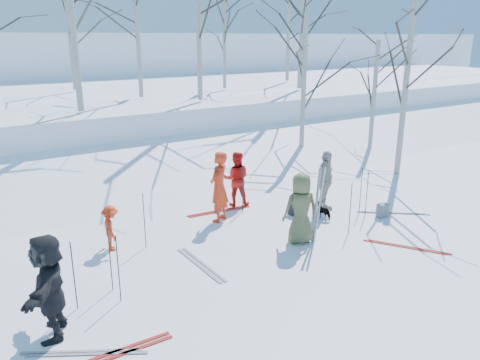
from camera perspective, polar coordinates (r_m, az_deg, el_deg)
ground at (r=11.19m, az=4.26°, el=-8.28°), size 120.00×120.00×0.00m
snow_ramp at (r=16.86m, az=-10.31°, el=0.86°), size 70.00×9.49×4.12m
snow_plateau at (r=26.01m, az=-19.27°, el=7.79°), size 70.00×18.00×2.20m
far_hill at (r=46.48m, az=-26.13°, el=11.98°), size 90.00×30.00×6.00m
skier_olive_center at (r=11.24m, az=7.41°, el=-3.47°), size 0.97×0.78×1.73m
skier_red_north at (r=12.44m, az=-2.58°, el=-0.84°), size 0.84×0.76×1.92m
skier_redor_behind at (r=13.65m, az=-0.46°, el=0.15°), size 0.99×0.94×1.61m
skier_red_seated at (r=11.29m, az=-15.46°, el=-5.65°), size 0.51×0.75×1.08m
skier_cream_east at (r=13.38m, az=10.34°, el=-0.17°), size 1.11×0.84×1.76m
skier_grey_west at (r=8.39m, az=-22.25°, el=-11.87°), size 1.10×1.76×1.81m
dog at (r=12.99m, az=10.20°, el=-3.73°), size 0.32×0.57×0.45m
upright_ski_left at (r=11.25m, az=9.27°, el=-3.07°), size 0.09×0.16×1.90m
upright_ski_right at (r=11.25m, az=9.65°, el=-3.09°), size 0.13×0.23×1.89m
ski_pair_a at (r=13.92m, az=18.16°, el=-3.86°), size 2.06×2.10×0.02m
ski_pair_b at (r=11.87m, az=19.63°, el=-7.70°), size 1.91×2.08×0.02m
ski_pair_c at (r=10.43m, az=-4.82°, el=-10.23°), size 0.24×1.90×0.02m
ski_pair_d at (r=8.24m, az=-18.49°, el=-19.36°), size 1.87×2.08×0.02m
ski_pair_e at (r=13.39m, az=-2.60°, el=-3.82°), size 0.58×1.94×0.02m
ski_pair_f at (r=8.08m, az=-15.04°, el=-19.84°), size 0.25×1.91×0.02m
ski_pole_a at (r=14.04m, az=10.16°, el=-0.23°), size 0.02×0.02×1.34m
ski_pole_b at (r=9.08m, az=-19.59°, el=-10.96°), size 0.02×0.02×1.34m
ski_pole_c at (r=13.26m, az=15.20°, el=-1.61°), size 0.02×0.02×1.34m
ski_pole_d at (r=13.13m, az=0.33°, el=-1.17°), size 0.02×0.02×1.34m
ski_pole_e at (r=13.31m, az=0.40°, el=-0.92°), size 0.02×0.02×1.34m
ski_pole_f at (r=12.02m, az=13.29°, el=-3.40°), size 0.02×0.02×1.34m
ski_pole_g at (r=13.47m, az=14.51°, el=-1.26°), size 0.02×0.02×1.34m
ski_pole_h at (r=9.50m, az=-15.55°, el=-9.26°), size 0.02×0.02×1.34m
ski_pole_i at (r=11.17m, az=-11.58°, el=-4.90°), size 0.02×0.02×1.34m
ski_pole_j at (r=9.09m, az=-14.61°, el=-10.44°), size 0.02×0.02×1.34m
backpack_red at (r=13.13m, az=7.41°, el=-3.45°), size 0.32×0.22×0.42m
backpack_grey at (r=13.51m, az=16.97°, el=-3.57°), size 0.30×0.20×0.38m
backpack_dark at (r=13.21m, az=6.75°, el=-3.33°), size 0.34×0.24×0.40m
birch_plateau_a at (r=25.39m, az=-20.08°, el=16.62°), size 4.53×4.53×5.61m
birch_plateau_b at (r=29.33m, az=5.95°, el=18.55°), size 5.32×5.32×6.74m
birch_plateau_c at (r=24.92m, az=7.57°, el=19.84°), size 5.97×5.97×7.67m
birch_plateau_g at (r=21.44m, az=-12.36°, el=16.87°), size 4.29×4.29×5.27m
birch_plateau_i at (r=24.79m, az=-1.94°, el=16.77°), size 4.02×4.02×4.88m
birch_plateau_j at (r=20.17m, az=-5.11°, el=19.42°), size 5.39×5.39×6.85m
birch_edge_b at (r=17.38m, az=19.57°, el=11.04°), size 5.14×5.14×6.48m
birch_edge_c at (r=20.20m, az=15.99°, el=9.47°), size 3.86×3.86×4.66m
birch_edge_e at (r=18.60m, az=7.75°, el=10.80°), size 4.51×4.51×5.58m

